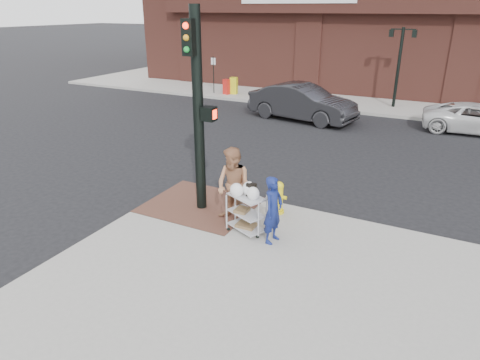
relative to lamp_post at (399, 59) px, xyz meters
The scene contains 13 objects.
ground 16.34m from the lamp_post, 97.13° to the right, with size 220.00×220.00×0.00m, color black.
brick_curb_ramp 15.52m from the lamp_post, 99.77° to the right, with size 2.80×2.40×0.01m, color brown.
lamp_post is the anchor object (origin of this frame).
parking_sign 10.64m from the lamp_post, behind, with size 0.05×0.05×2.20m, color black.
traffic_signal_pole 15.43m from the lamp_post, 99.24° to the right, with size 0.61×0.51×5.00m.
woman_blue 16.06m from the lamp_post, 90.48° to the right, with size 0.57×0.37×1.56m, color navy.
pedestrian_tan 15.66m from the lamp_post, 95.02° to the right, with size 0.92×0.72×1.89m, color #A9724F.
sedan_dark 5.96m from the lamp_post, 128.84° to the right, with size 1.81×5.18×1.71m, color black.
minivan_white 5.43m from the lamp_post, 38.43° to the right, with size 2.07×4.48×1.25m, color silver.
utility_cart 15.96m from the lamp_post, 93.14° to the right, with size 1.00×0.80×1.22m.
fire_hydrant 14.73m from the lamp_post, 92.21° to the right, with size 0.41×0.28×0.86m.
newsbox_red 9.86m from the lamp_post, behind, with size 0.37×0.34×0.89m, color red.
newsbox_yellow 9.50m from the lamp_post, behind, with size 0.41×0.38×0.99m, color yellow.
Camera 1 is at (5.10, -7.84, 5.08)m, focal length 32.00 mm.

